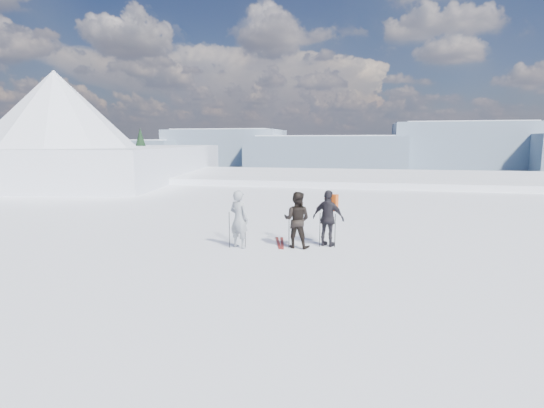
{
  "coord_description": "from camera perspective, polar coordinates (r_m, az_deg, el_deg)",
  "views": [
    {
      "loc": [
        1.0,
        -10.18,
        3.58
      ],
      "look_at": [
        -1.91,
        3.0,
        1.57
      ],
      "focal_mm": 28.0,
      "sensor_mm": 36.0,
      "label": 1
    }
  ],
  "objects": [
    {
      "name": "near_ridge",
      "position": [
        48.69,
        -22.22,
        -0.48
      ],
      "size": [
        31.37,
        35.68,
        25.62
      ],
      "color": "white",
      "rests_on": "ground"
    },
    {
      "name": "skier_dark",
      "position": [
        14.29,
        3.36,
        -2.13
      ],
      "size": [
        1.01,
        0.83,
        1.91
      ],
      "primitive_type": "imported",
      "rotation": [
        0.0,
        0.0,
        3.01
      ],
      "color": "black",
      "rests_on": "ground"
    },
    {
      "name": "backpack",
      "position": [
        14.62,
        8.07,
        3.06
      ],
      "size": [
        0.47,
        0.36,
        0.56
      ],
      "primitive_type": "cube",
      "rotation": [
        0.0,
        0.0,
        2.81
      ],
      "color": "#C74912",
      "rests_on": "skier_pack"
    },
    {
      "name": "lake_basin",
      "position": [
        41.44,
        10.71,
        -5.74
      ],
      "size": [
        820.0,
        820.0,
        71.62
      ],
      "color": "white",
      "rests_on": "ground"
    },
    {
      "name": "ski_poles",
      "position": [
        14.3,
        1.98,
        -3.54
      ],
      "size": [
        3.51,
        0.82,
        1.29
      ],
      "color": "black",
      "rests_on": "ground"
    },
    {
      "name": "skier_pack",
      "position": [
        14.56,
        7.57,
        -1.92
      ],
      "size": [
        1.23,
        0.82,
        1.94
      ],
      "primitive_type": "imported",
      "rotation": [
        0.0,
        0.0,
        2.81
      ],
      "color": "black",
      "rests_on": "ground"
    },
    {
      "name": "skier_grey",
      "position": [
        14.28,
        -4.47,
        -2.04
      ],
      "size": [
        0.84,
        0.7,
        1.96
      ],
      "primitive_type": "imported",
      "rotation": [
        0.0,
        0.0,
        2.77
      ],
      "color": "gray",
      "rests_on": "ground"
    },
    {
      "name": "far_mountain_range",
      "position": [
        465.97,
        16.05,
        6.85
      ],
      "size": [
        770.0,
        110.0,
        53.0
      ],
      "color": "slate",
      "rests_on": "ground"
    },
    {
      "name": "skis_loose",
      "position": [
        15.03,
        1.11,
        -5.24
      ],
      "size": [
        0.63,
        1.68,
        0.03
      ],
      "color": "black",
      "rests_on": "ground"
    }
  ]
}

